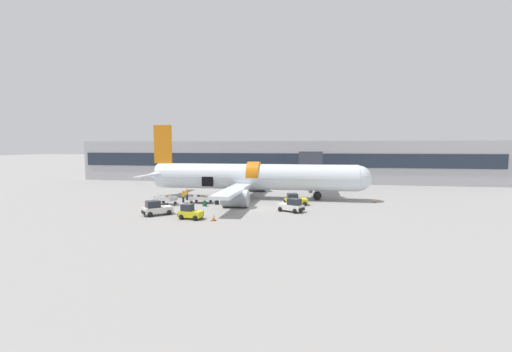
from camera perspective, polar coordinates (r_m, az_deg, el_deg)
The scene contains 17 objects.
ground_plane at distance 42.44m, azimuth -0.88°, elevation -5.38°, with size 500.00×500.00×0.00m, color gray.
terminal_strip at distance 74.45m, azimuth 3.78°, elevation 2.45°, with size 87.57×8.32×8.69m.
jet_bridge_stub at distance 55.50m, azimuth 9.14°, elevation 2.44°, with size 3.43×11.15×6.86m.
airplane at distance 50.04m, azimuth -0.80°, elevation -0.25°, with size 33.45×29.45×10.83m.
baggage_tug_lead at distance 40.28m, azimuth 5.94°, elevation -5.00°, with size 3.31×2.65×1.57m.
baggage_tug_mid at distance 36.83m, azimuth -10.93°, elevation -6.05°, with size 2.67×1.99×1.57m.
baggage_tug_rear at distance 44.85m, azimuth 6.53°, elevation -4.00°, with size 3.23×2.51×1.51m.
baggage_tug_spare at distance 39.71m, azimuth -16.25°, elevation -5.28°, with size 3.26×3.15×1.64m.
baggage_cart_loading at distance 46.71m, azimuth -9.03°, elevation -3.83°, with size 3.92×2.18×1.13m.
baggage_cart_queued at distance 46.41m, azimuth -14.77°, elevation -3.93°, with size 3.94×2.52×1.22m.
ground_crew_loader_a at distance 49.63m, azimuth -11.45°, elevation -2.93°, with size 0.49×0.59×1.69m.
ground_crew_loader_b at distance 45.81m, azimuth -5.79°, elevation -3.59°, with size 0.49×0.53×1.57m.
ground_crew_driver at distance 47.68m, azimuth -12.04°, elevation -3.31°, with size 0.52×0.52×1.61m.
suitcase_on_tarmac_upright at distance 44.20m, azimuth -8.55°, elevation -4.61°, with size 0.57×0.46×0.74m.
suitcase_on_tarmac_spare at distance 45.23m, azimuth -6.53°, elevation -4.43°, with size 0.59×0.38×0.63m.
safety_cone_nose at distance 49.14m, azimuth 19.17°, elevation -3.93°, with size 0.48×0.48×0.56m.
safety_cone_engine_left at distance 35.71m, azimuth -7.10°, elevation -6.91°, with size 0.51×0.51×0.65m.
Camera 1 is at (7.67, -41.03, 7.65)m, focal length 24.00 mm.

